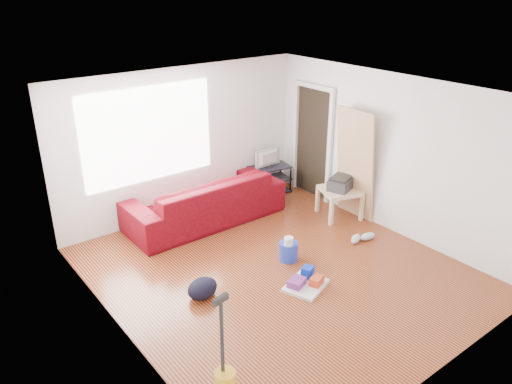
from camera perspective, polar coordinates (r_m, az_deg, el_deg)
room at (r=6.65m, az=2.35°, el=0.92°), size 4.51×5.01×2.51m
sofa at (r=8.49m, az=-5.76°, el=-3.26°), size 2.65×1.04×0.77m
tv_stand at (r=9.43m, az=1.55°, el=1.49°), size 0.83×0.56×0.53m
tv at (r=9.28m, az=1.58°, el=3.87°), size 0.56×0.07×0.33m
side_table at (r=8.55m, az=9.56°, el=-0.17°), size 0.79×0.79×0.50m
printer at (r=8.48m, az=9.65°, el=1.01°), size 0.52×0.46×0.23m
bucket at (r=7.35m, az=3.70°, el=-7.71°), size 0.30×0.30×0.28m
toilet_paper at (r=7.21m, az=3.73°, el=-6.59°), size 0.13×0.13×0.12m
cleaning_tray at (r=6.77m, az=5.73°, el=-10.21°), size 0.68×0.61×0.20m
backpack at (r=6.62m, az=-6.10°, el=-11.74°), size 0.53×0.48×0.24m
sneakers at (r=7.97m, az=11.98°, el=-5.12°), size 0.51×0.26×0.11m
door_panel at (r=8.77m, az=10.80°, el=-2.66°), size 0.23×0.75×1.88m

